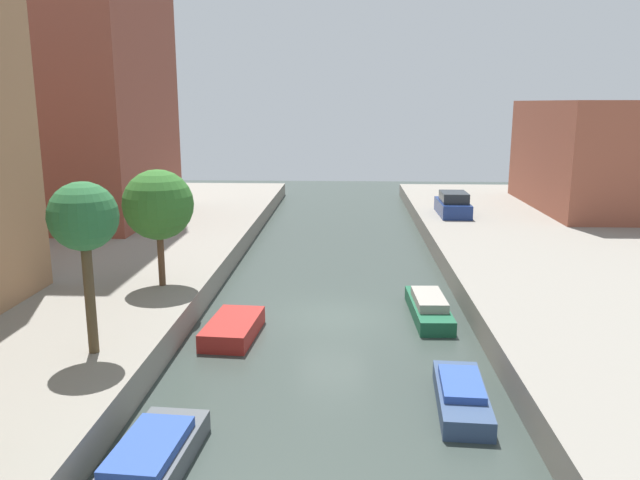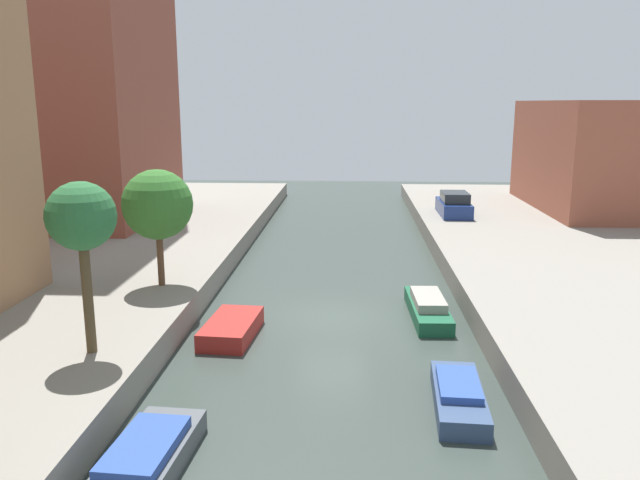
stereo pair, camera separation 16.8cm
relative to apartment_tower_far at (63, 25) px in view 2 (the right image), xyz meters
name	(u,v)px [view 2 (the right image)]	position (x,y,z in m)	size (l,w,h in m)	color
ground_plane	(332,317)	(16.00, -14.57, -12.30)	(84.00, 84.00, 0.00)	#333D38
apartment_tower_far	(63,25)	(0.00, 0.00, 0.00)	(10.00, 11.57, 22.60)	brown
low_block_right	(615,155)	(34.00, 5.35, -7.77)	(10.00, 13.69, 7.05)	brown
street_tree_1	(81,219)	(9.38, -20.66, -7.47)	(1.89, 1.89, 4.86)	#4D3D27
street_tree_2	(157,205)	(9.38, -13.99, -8.16)	(2.66, 2.66, 4.49)	brown
parked_car	(454,205)	(23.12, 2.21, -10.68)	(1.81, 4.24, 1.48)	navy
moored_boat_left_1	(142,464)	(12.28, -25.14, -11.97)	(1.82, 4.57, 0.75)	#4C5156
moored_boat_left_2	(232,328)	(12.61, -16.76, -11.99)	(1.82, 3.36, 0.61)	maroon
moored_boat_right_2	(459,396)	(19.59, -21.54, -11.98)	(1.49, 3.73, 0.72)	#33476B
moored_boat_right_3	(428,307)	(19.61, -14.33, -11.93)	(1.40, 4.52, 0.87)	#195638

